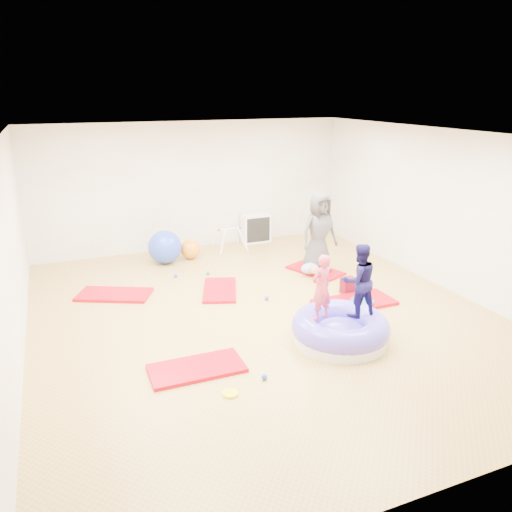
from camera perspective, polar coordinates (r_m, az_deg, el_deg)
name	(u,v)px	position (r m, az deg, el deg)	size (l,w,h in m)	color
room	(264,230)	(7.55, 0.87, 2.94)	(7.01, 8.01, 2.81)	gold
gym_mat_front_left	(197,368)	(6.60, -6.79, -12.63)	(1.20, 0.60, 0.05)	red
gym_mat_mid_left	(114,295)	(9.07, -15.90, -4.26)	(1.24, 0.62, 0.05)	red
gym_mat_center_back	(220,290)	(8.95, -4.16, -3.89)	(1.13, 0.57, 0.05)	red
gym_mat_right	(354,302)	(8.58, 11.18, -5.21)	(1.33, 0.67, 0.06)	red
gym_mat_rear_right	(315,270)	(9.95, 6.78, -1.66)	(1.10, 0.55, 0.05)	red
inflatable_cushion	(340,329)	(7.29, 9.60, -8.27)	(1.40, 1.40, 0.44)	silver
child_pink	(322,284)	(6.92, 7.52, -3.19)	(0.35, 0.23, 0.96)	#E1415B
child_navy	(359,277)	(7.10, 11.71, -2.38)	(0.52, 0.40, 1.07)	#130F42
adult_caregiver	(319,232)	(9.68, 7.21, 2.70)	(0.75, 0.49, 1.54)	#444446
infant	(311,269)	(9.64, 6.32, -1.43)	(0.37, 0.38, 0.22)	#95ACDE
ball_pit_balls	(278,305)	(8.31, 2.51, -5.59)	(3.07, 4.00, 0.07)	blue
exercise_ball_blue	(165,247)	(10.44, -10.38, 1.02)	(0.69, 0.69, 0.69)	blue
exercise_ball_orange	(190,249)	(10.68, -7.51, 0.78)	(0.42, 0.42, 0.42)	orange
infant_play_gym	(230,236)	(11.12, -3.02, 2.35)	(0.67, 0.64, 0.51)	white
cube_shelf	(256,228)	(11.74, -0.01, 3.18)	(0.66, 0.33, 0.66)	white
balance_disc	(362,303)	(8.54, 12.02, -5.27)	(0.40, 0.40, 0.09)	#175F7C
backpack	(348,285)	(8.97, 10.44, -3.31)	(0.25, 0.15, 0.28)	#B70E34
yellow_toy	(230,393)	(6.11, -2.96, -15.41)	(0.19, 0.19, 0.03)	#FFF40D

